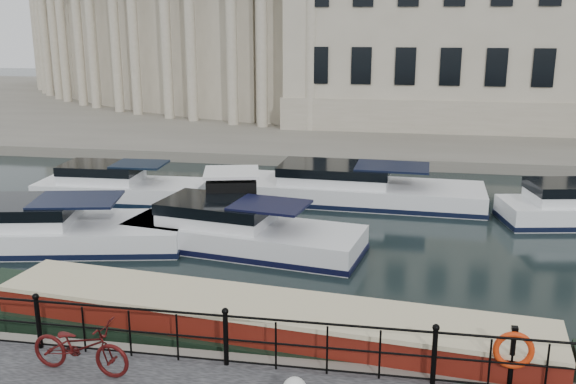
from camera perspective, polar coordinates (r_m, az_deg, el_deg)
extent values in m
plane|color=black|center=(15.40, -3.19, -12.69)|extent=(160.00, 160.00, 0.00)
cube|color=#6B665B|center=(52.82, 6.41, 7.40)|extent=(120.00, 42.00, 0.55)
cylinder|color=black|center=(14.47, -21.30, -10.83)|extent=(0.10, 0.10, 1.10)
sphere|color=black|center=(14.23, -21.53, -8.64)|extent=(0.14, 0.14, 0.14)
cylinder|color=black|center=(12.96, -5.54, -12.90)|extent=(0.10, 0.10, 1.10)
sphere|color=black|center=(12.70, -5.61, -10.50)|extent=(0.14, 0.14, 0.14)
cylinder|color=black|center=(12.60, 12.86, -14.11)|extent=(0.10, 0.10, 1.10)
sphere|color=black|center=(12.33, 13.02, -11.66)|extent=(0.14, 0.14, 0.14)
cylinder|color=black|center=(12.74, -5.60, -10.91)|extent=(24.00, 0.05, 0.05)
cylinder|color=black|center=(12.96, -5.54, -12.90)|extent=(24.00, 0.04, 0.04)
cylinder|color=black|center=(13.19, -5.49, -14.71)|extent=(24.00, 0.04, 0.04)
cube|color=#ADA38C|center=(46.37, 13.87, 15.05)|extent=(20.00, 14.00, 14.00)
cube|color=#9E937F|center=(46.70, 13.41, 7.68)|extent=(20.30, 14.30, 2.00)
cube|color=#ADA38C|center=(42.81, 1.18, 13.49)|extent=(5.73, 4.06, 11.00)
cylinder|color=#ADA38C|center=(39.84, 2.06, 12.51)|extent=(0.70, 0.70, 9.80)
cylinder|color=#ADA38C|center=(41.10, -2.34, 12.59)|extent=(0.70, 0.70, 9.80)
cube|color=#ADA38C|center=(45.20, -4.93, 13.52)|extent=(5.90, 4.56, 11.00)
cylinder|color=#ADA38C|center=(42.18, -5.03, 12.60)|extent=(0.70, 0.70, 9.80)
cylinder|color=#ADA38C|center=(44.10, -8.64, 12.59)|extent=(0.70, 0.70, 9.80)
cube|color=#ADA38C|center=(48.52, -9.91, 13.45)|extent=(5.99, 4.99, 11.00)
cylinder|color=#ADA38C|center=(45.57, -10.77, 12.58)|extent=(0.70, 0.70, 9.80)
cylinder|color=#ADA38C|center=(48.01, -13.53, 12.54)|extent=(0.70, 0.70, 9.80)
cube|color=#ADA38C|center=(52.53, -13.69, 13.36)|extent=(5.99, 5.36, 11.00)
cylinder|color=#ADA38C|center=(49.77, -15.09, 12.51)|extent=(0.70, 0.70, 9.80)
cylinder|color=#ADA38C|center=(52.57, -17.05, 12.48)|extent=(0.70, 0.70, 9.80)
cube|color=#ADA38C|center=(57.04, -16.37, 13.28)|extent=(5.91, 5.64, 11.00)
cylinder|color=#ADA38C|center=(54.53, -18.11, 12.46)|extent=(0.70, 0.70, 9.80)
cylinder|color=#ADA38C|center=(57.58, -19.39, 12.45)|extent=(0.70, 0.70, 9.80)
cube|color=#ADA38C|center=(61.89, -18.11, 13.23)|extent=(5.74, 5.85, 11.00)
cylinder|color=#ADA38C|center=(59.67, -20.05, 12.46)|extent=(0.70, 0.70, 9.80)
cylinder|color=#ADA38C|center=(62.86, -20.78, 12.48)|extent=(0.70, 0.70, 9.80)
cube|color=#ADA38C|center=(66.94, -19.07, 13.23)|extent=(5.49, 5.97, 11.00)
cylinder|color=#ADA38C|center=(65.02, -21.11, 12.50)|extent=(0.70, 0.70, 9.80)
cylinder|color=#ADA38C|center=(68.28, -21.40, 12.54)|extent=(0.70, 0.70, 9.80)
cube|color=#ADA38C|center=(72.08, -19.39, 13.27)|extent=(5.16, 6.00, 11.00)
cylinder|color=#ADA38C|center=(70.47, -21.47, 12.58)|extent=(0.70, 0.70, 9.80)
cylinder|color=#ADA38C|center=(73.75, -21.41, 12.65)|extent=(0.70, 0.70, 9.80)
cube|color=#ADA38C|center=(77.23, -19.21, 13.35)|extent=(4.76, 5.95, 11.00)
cylinder|color=#ADA38C|center=(75.93, -21.27, 12.70)|extent=(0.70, 0.70, 9.80)
cylinder|color=#ADA38C|center=(79.18, -20.93, 12.78)|extent=(0.70, 0.70, 9.80)
imported|color=#400B0B|center=(13.28, -17.98, -12.93)|extent=(2.13, 0.93, 1.09)
cylinder|color=black|center=(12.89, 19.28, -13.73)|extent=(0.10, 0.10, 1.18)
cube|color=black|center=(12.62, 19.51, -11.38)|extent=(0.12, 0.12, 0.08)
torus|color=red|center=(12.73, 19.42, -13.13)|extent=(0.74, 0.12, 0.74)
cube|color=black|center=(14.70, -2.17, -13.68)|extent=(15.63, 3.79, 0.93)
cube|color=#61160D|center=(14.40, -2.20, -11.41)|extent=(12.52, 3.13, 0.72)
cube|color=beige|center=(14.23, -2.21, -9.96)|extent=(12.53, 3.19, 0.10)
cube|color=#6B665B|center=(22.93, -4.94, -3.12)|extent=(3.00, 2.68, 0.21)
cube|color=black|center=(22.63, -5.00, -0.59)|extent=(2.07, 2.07, 1.54)
cube|color=white|center=(22.39, -5.05, 1.75)|extent=(2.27, 2.27, 0.10)
cube|color=white|center=(22.53, -20.61, -3.99)|extent=(9.29, 4.71, 1.20)
cube|color=black|center=(22.55, -20.59, -4.18)|extent=(9.39, 4.76, 0.18)
cube|color=white|center=(22.65, -23.36, -1.91)|extent=(4.41, 3.20, 0.90)
cube|color=black|center=(21.82, -18.28, -0.67)|extent=(3.03, 2.58, 0.08)
cube|color=white|center=(20.89, -3.96, -4.49)|extent=(7.97, 3.87, 1.20)
cube|color=black|center=(20.91, -3.95, -4.70)|extent=(8.05, 3.91, 0.18)
cube|color=white|center=(20.99, -6.30, -2.01)|extent=(3.75, 2.71, 0.90)
cube|color=black|center=(20.14, -1.63, -1.17)|extent=(2.57, 2.20, 0.08)
cube|color=white|center=(27.19, -14.50, -0.32)|extent=(6.86, 2.62, 1.20)
cube|color=black|center=(27.21, -14.49, -0.49)|extent=(6.93, 2.64, 0.18)
cube|color=white|center=(27.31, -16.20, 1.46)|extent=(3.12, 2.07, 0.90)
cube|color=black|center=(26.58, -13.07, 2.42)|extent=(2.09, 1.75, 0.08)
cube|color=white|center=(26.21, 6.63, -0.51)|extent=(9.70, 3.35, 1.20)
cube|color=black|center=(26.23, 6.63, -0.67)|extent=(9.80, 3.39, 0.18)
cube|color=white|center=(26.13, 4.18, 1.43)|extent=(4.41, 2.60, 0.90)
cube|color=black|center=(25.80, 9.26, 2.24)|extent=(2.96, 2.18, 0.08)
cube|color=white|center=(25.30, 23.73, -0.27)|extent=(3.05, 2.38, 0.90)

